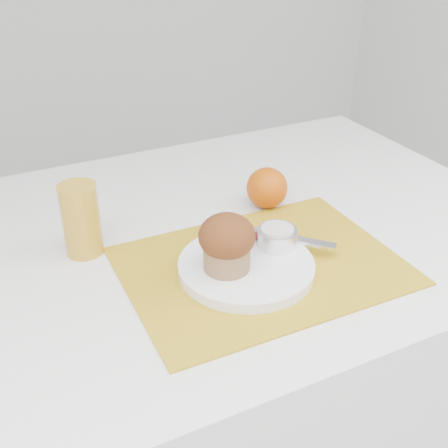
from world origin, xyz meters
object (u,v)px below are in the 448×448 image
plate (246,267)px  muffin (227,242)px  table (208,379)px  orange (267,188)px  juice_glass (81,220)px

plate → muffin: size_ratio=2.36×
table → muffin: 0.47m
orange → muffin: 0.26m
table → juice_glass: juice_glass is taller
plate → muffin: 0.07m
plate → orange: (0.14, 0.18, 0.03)m
juice_glass → muffin: size_ratio=1.36×
table → orange: bearing=11.7°
table → juice_glass: (-0.21, 0.02, 0.44)m
plate → muffin: bearing=-179.9°
plate → orange: bearing=52.0°
orange → muffin: (-0.18, -0.18, 0.03)m
table → muffin: size_ratio=12.97×
table → muffin: bearing=-102.3°
plate → table: bearing=90.5°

